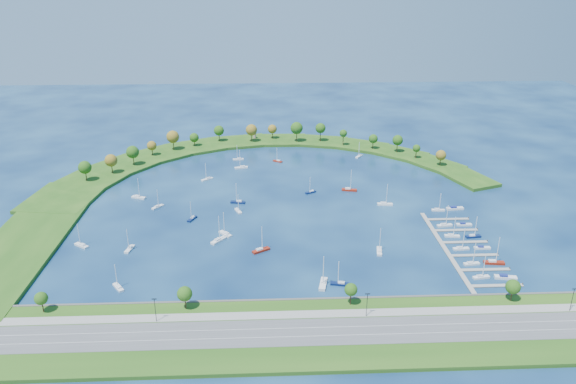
{
  "coord_description": "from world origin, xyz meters",
  "views": [
    {
      "loc": [
        -7.47,
        -287.4,
        125.38
      ],
      "look_at": [
        5.0,
        5.0,
        4.0
      ],
      "focal_mm": 33.76,
      "sensor_mm": 36.0,
      "label": 1
    }
  ],
  "objects_px": {
    "moored_boat_1": "(192,218)",
    "docked_boat_3": "(494,262)",
    "moored_boat_18": "(81,245)",
    "moored_boat_10": "(359,156)",
    "moored_boat_14": "(238,210)",
    "docked_boat_8": "(445,225)",
    "moored_boat_8": "(225,233)",
    "docked_boat_9": "(464,224)",
    "moored_boat_9": "(238,202)",
    "docked_boat_11": "(455,208)",
    "moored_boat_6": "(349,189)",
    "docked_boat_2": "(472,263)",
    "moored_boat_2": "(311,192)",
    "moored_boat_11": "(340,283)",
    "moored_boat_19": "(130,248)",
    "dock_system": "(460,249)",
    "docked_boat_5": "(482,248)",
    "moored_boat_3": "(278,161)",
    "docked_boat_10": "(438,209)",
    "docked_boat_6": "(452,235)",
    "moored_boat_5": "(207,179)",
    "moored_boat_13": "(219,240)",
    "docked_boat_1": "(505,277)",
    "moored_boat_21": "(118,287)",
    "docked_boat_4": "(461,248)",
    "moored_boat_16": "(241,167)",
    "moored_boat_15": "(138,197)",
    "moored_boat_20": "(238,159)",
    "moored_boat_4": "(158,206)",
    "moored_boat_17": "(261,250)",
    "docked_boat_7": "(473,236)",
    "docked_boat_0": "(481,276)",
    "moored_boat_0": "(323,283)",
    "harbor_tower": "(255,136)",
    "moored_boat_7": "(385,204)"
  },
  "relations": [
    {
      "from": "moored_boat_11",
      "to": "moored_boat_19",
      "type": "xyz_separation_m",
      "value": [
        -96.84,
        35.2,
        0.0
      ]
    },
    {
      "from": "moored_boat_9",
      "to": "docked_boat_11",
      "type": "xyz_separation_m",
      "value": [
        121.99,
        -14.11,
        -0.19
      ]
    },
    {
      "from": "moored_boat_9",
      "to": "moored_boat_5",
      "type": "bearing_deg",
      "value": -51.05
    },
    {
      "from": "docked_boat_2",
      "to": "docked_boat_10",
      "type": "distance_m",
      "value": 59.24
    },
    {
      "from": "docked_boat_5",
      "to": "moored_boat_3",
      "type": "bearing_deg",
      "value": 126.92
    },
    {
      "from": "moored_boat_4",
      "to": "docked_boat_10",
      "type": "xyz_separation_m",
      "value": [
        157.19,
        -10.92,
        -0.01
      ]
    },
    {
      "from": "docked_boat_2",
      "to": "docked_boat_11",
      "type": "relative_size",
      "value": 1.1
    },
    {
      "from": "moored_boat_13",
      "to": "moored_boat_19",
      "type": "xyz_separation_m",
      "value": [
        -42.1,
        -6.85,
        -0.07
      ]
    },
    {
      "from": "moored_boat_0",
      "to": "docked_boat_9",
      "type": "bearing_deg",
      "value": 136.76
    },
    {
      "from": "moored_boat_8",
      "to": "docked_boat_9",
      "type": "xyz_separation_m",
      "value": [
        124.78,
        5.7,
        -0.32
      ]
    },
    {
      "from": "moored_boat_1",
      "to": "docked_boat_3",
      "type": "bearing_deg",
      "value": 93.9
    },
    {
      "from": "moored_boat_14",
      "to": "docked_boat_8",
      "type": "height_order",
      "value": "docked_boat_8"
    },
    {
      "from": "docked_boat_1",
      "to": "moored_boat_21",
      "type": "bearing_deg",
      "value": -169.81
    },
    {
      "from": "docked_boat_6",
      "to": "docked_boat_10",
      "type": "xyz_separation_m",
      "value": [
        2.41,
        31.53,
        -0.01
      ]
    },
    {
      "from": "moored_boat_3",
      "to": "docked_boat_7",
      "type": "relative_size",
      "value": 0.89
    },
    {
      "from": "docked_boat_2",
      "to": "docked_boat_9",
      "type": "xyz_separation_m",
      "value": [
        10.45,
        40.27,
        -0.27
      ]
    },
    {
      "from": "moored_boat_14",
      "to": "docked_boat_10",
      "type": "height_order",
      "value": "moored_boat_14"
    },
    {
      "from": "moored_boat_2",
      "to": "docked_boat_11",
      "type": "xyz_separation_m",
      "value": [
        78.83,
        -27.58,
        -0.14
      ]
    },
    {
      "from": "docked_boat_6",
      "to": "dock_system",
      "type": "bearing_deg",
      "value": -83.16
    },
    {
      "from": "harbor_tower",
      "to": "moored_boat_17",
      "type": "distance_m",
      "value": 180.2
    },
    {
      "from": "moored_boat_2",
      "to": "docked_boat_9",
      "type": "height_order",
      "value": "moored_boat_2"
    },
    {
      "from": "moored_boat_9",
      "to": "docked_boat_0",
      "type": "bearing_deg",
      "value": 151.28
    },
    {
      "from": "dock_system",
      "to": "docked_boat_0",
      "type": "distance_m",
      "value": 26.25
    },
    {
      "from": "moored_boat_18",
      "to": "moored_boat_10",
      "type": "bearing_deg",
      "value": -105.19
    },
    {
      "from": "moored_boat_4",
      "to": "docked_boat_9",
      "type": "height_order",
      "value": "moored_boat_4"
    },
    {
      "from": "moored_boat_13",
      "to": "moored_boat_3",
      "type": "bearing_deg",
      "value": 24.36
    },
    {
      "from": "moored_boat_2",
      "to": "moored_boat_11",
      "type": "xyz_separation_m",
      "value": [
        4.04,
        -102.71,
        0.03
      ]
    },
    {
      "from": "moored_boat_1",
      "to": "moored_boat_10",
      "type": "bearing_deg",
      "value": 157.25
    },
    {
      "from": "moored_boat_4",
      "to": "moored_boat_18",
      "type": "relative_size",
      "value": 0.92
    },
    {
      "from": "docked_boat_9",
      "to": "moored_boat_18",
      "type": "bearing_deg",
      "value": -172.87
    },
    {
      "from": "docked_boat_0",
      "to": "moored_boat_5",
      "type": "bearing_deg",
      "value": 127.0
    },
    {
      "from": "dock_system",
      "to": "moored_boat_8",
      "type": "distance_m",
      "value": 115.84
    },
    {
      "from": "dock_system",
      "to": "moored_boat_5",
      "type": "distance_m",
      "value": 163.26
    },
    {
      "from": "docked_boat_3",
      "to": "moored_boat_5",
      "type": "bearing_deg",
      "value": 148.28
    },
    {
      "from": "moored_boat_16",
      "to": "docked_boat_9",
      "type": "distance_m",
      "value": 152.11
    },
    {
      "from": "moored_boat_0",
      "to": "moored_boat_18",
      "type": "bearing_deg",
      "value": -96.67
    },
    {
      "from": "moored_boat_10",
      "to": "moored_boat_18",
      "type": "relative_size",
      "value": 0.94
    },
    {
      "from": "moored_boat_3",
      "to": "docked_boat_9",
      "type": "relative_size",
      "value": 1.25
    },
    {
      "from": "moored_boat_13",
      "to": "moored_boat_20",
      "type": "height_order",
      "value": "moored_boat_13"
    },
    {
      "from": "moored_boat_6",
      "to": "docked_boat_2",
      "type": "relative_size",
      "value": 1.25
    },
    {
      "from": "docked_boat_2",
      "to": "docked_boat_9",
      "type": "distance_m",
      "value": 41.6
    },
    {
      "from": "moored_boat_5",
      "to": "docked_boat_3",
      "type": "bearing_deg",
      "value": 103.82
    },
    {
      "from": "docked_boat_4",
      "to": "moored_boat_16",
      "type": "bearing_deg",
      "value": 128.35
    },
    {
      "from": "moored_boat_13",
      "to": "docked_boat_6",
      "type": "height_order",
      "value": "moored_boat_13"
    },
    {
      "from": "docked_boat_6",
      "to": "moored_boat_21",
      "type": "bearing_deg",
      "value": -157.46
    },
    {
      "from": "moored_boat_15",
      "to": "docked_boat_10",
      "type": "bearing_deg",
      "value": 12.46
    },
    {
      "from": "dock_system",
      "to": "docked_boat_3",
      "type": "bearing_deg",
      "value": -53.13
    },
    {
      "from": "moored_boat_5",
      "to": "docked_boat_3",
      "type": "relative_size",
      "value": 0.84
    },
    {
      "from": "moored_boat_5",
      "to": "moored_boat_17",
      "type": "relative_size",
      "value": 0.88
    },
    {
      "from": "moored_boat_7",
      "to": "docked_boat_7",
      "type": "distance_m",
      "value": 55.16
    }
  ]
}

